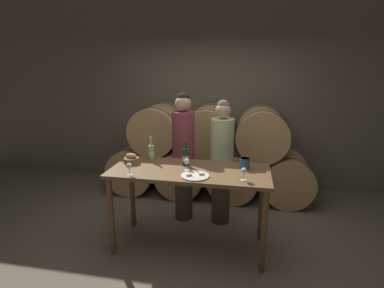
% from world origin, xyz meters
% --- Properties ---
extents(ground_plane, '(10.00, 10.00, 0.00)m').
position_xyz_m(ground_plane, '(0.00, 0.00, 0.00)').
color(ground_plane, '#726654').
extents(stone_wall_back, '(10.00, 0.12, 3.20)m').
position_xyz_m(stone_wall_back, '(0.00, 2.09, 1.60)').
color(stone_wall_back, '#706656').
rests_on(stone_wall_back, ground_plane).
extents(barrel_stack, '(3.20, 0.89, 1.44)m').
position_xyz_m(barrel_stack, '(-0.00, 1.53, 0.67)').
color(barrel_stack, tan).
rests_on(barrel_stack, ground_plane).
extents(tasting_table, '(1.73, 0.73, 0.95)m').
position_xyz_m(tasting_table, '(0.00, 0.00, 0.82)').
color(tasting_table, brown).
rests_on(tasting_table, ground_plane).
extents(person_left, '(0.29, 0.29, 1.72)m').
position_xyz_m(person_left, '(-0.21, 0.64, 0.90)').
color(person_left, '#4C4238').
rests_on(person_left, ground_plane).
extents(person_right, '(0.29, 0.29, 1.64)m').
position_xyz_m(person_right, '(0.29, 0.64, 0.85)').
color(person_right, '#4C4238').
rests_on(person_right, ground_plane).
extents(wine_bottle_red, '(0.07, 0.07, 0.30)m').
position_xyz_m(wine_bottle_red, '(-0.07, 0.13, 1.05)').
color(wine_bottle_red, '#193819').
rests_on(wine_bottle_red, tasting_table).
extents(wine_bottle_white, '(0.07, 0.07, 0.28)m').
position_xyz_m(wine_bottle_white, '(-0.51, 0.24, 1.04)').
color(wine_bottle_white, '#ADBC7F').
rests_on(wine_bottle_white, tasting_table).
extents(blue_crock, '(0.11, 0.11, 0.12)m').
position_xyz_m(blue_crock, '(0.59, 0.15, 1.01)').
color(blue_crock, '#335693').
rests_on(blue_crock, tasting_table).
extents(bread_basket, '(0.18, 0.18, 0.12)m').
position_xyz_m(bread_basket, '(-0.70, 0.09, 0.99)').
color(bread_basket, olive).
rests_on(bread_basket, tasting_table).
extents(cheese_plate, '(0.29, 0.29, 0.04)m').
position_xyz_m(cheese_plate, '(0.10, -0.19, 0.95)').
color(cheese_plate, white).
rests_on(cheese_plate, tasting_table).
extents(wine_glass_far_left, '(0.06, 0.06, 0.13)m').
position_xyz_m(wine_glass_far_left, '(-0.58, -0.28, 1.04)').
color(wine_glass_far_left, white).
rests_on(wine_glass_far_left, tasting_table).
extents(wine_glass_left, '(0.06, 0.06, 0.13)m').
position_xyz_m(wine_glass_left, '(-0.02, -0.03, 1.04)').
color(wine_glass_left, white).
rests_on(wine_glass_left, tasting_table).
extents(wine_glass_center, '(0.06, 0.06, 0.13)m').
position_xyz_m(wine_glass_center, '(0.59, -0.21, 1.04)').
color(wine_glass_center, white).
rests_on(wine_glass_center, tasting_table).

